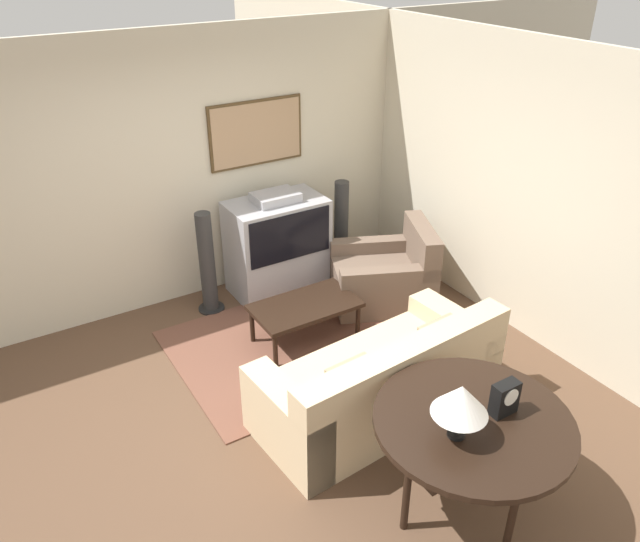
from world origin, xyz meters
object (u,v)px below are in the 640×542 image
at_px(couch, 381,383).
at_px(table_lamp, 461,400).
at_px(armchair, 385,278).
at_px(coffee_table, 305,308).
at_px(mantel_clock, 505,398).
at_px(speaker_tower_left, 207,265).
at_px(speaker_tower_right, 341,230).
at_px(tv, 277,245).
at_px(console_table, 473,427).

bearing_deg(couch, table_lamp, 71.64).
distance_m(armchair, table_lamp, 2.90).
distance_m(couch, coffee_table, 1.18).
xyz_separation_m(coffee_table, mantel_clock, (0.12, -2.28, 0.53)).
height_order(coffee_table, speaker_tower_left, speaker_tower_left).
bearing_deg(speaker_tower_right, tv, 179.33).
xyz_separation_m(couch, armchair, (1.07, 1.36, -0.02)).
xyz_separation_m(table_lamp, mantel_clock, (0.39, -0.00, -0.16)).
distance_m(tv, speaker_tower_right, 0.79).
distance_m(couch, table_lamp, 1.35).
bearing_deg(speaker_tower_left, console_table, -81.63).
bearing_deg(tv, couch, -96.40).
bearing_deg(table_lamp, speaker_tower_left, 94.90).
height_order(tv, mantel_clock, tv).
relative_size(table_lamp, speaker_tower_left, 0.35).
height_order(couch, speaker_tower_left, speaker_tower_left).
relative_size(coffee_table, mantel_clock, 4.27).
bearing_deg(mantel_clock, couch, 96.09).
relative_size(console_table, speaker_tower_right, 1.18).
xyz_separation_m(console_table, table_lamp, (-0.19, -0.04, 0.34)).
height_order(couch, armchair, armchair).
xyz_separation_m(couch, console_table, (-0.08, -1.05, 0.41)).
bearing_deg(table_lamp, mantel_clock, -0.15).
distance_m(tv, armchair, 1.18).
distance_m(console_table, speaker_tower_left, 3.25).
height_order(tv, couch, tv).
height_order(armchair, mantel_clock, mantel_clock).
height_order(armchair, speaker_tower_right, speaker_tower_right).
bearing_deg(speaker_tower_right, speaker_tower_left, 180.00).
bearing_deg(armchair, coffee_table, -56.26).
height_order(mantel_clock, speaker_tower_left, speaker_tower_left).
xyz_separation_m(armchair, coffee_table, (-1.07, -0.18, 0.08)).
distance_m(armchair, mantel_clock, 2.71).
bearing_deg(table_lamp, speaker_tower_right, 68.10).
bearing_deg(speaker_tower_left, couch, -75.72).
relative_size(tv, speaker_tower_right, 1.03).
bearing_deg(coffee_table, couch, -89.98).
height_order(couch, table_lamp, table_lamp).
distance_m(table_lamp, speaker_tower_left, 3.31).
relative_size(armchair, table_lamp, 3.26).
xyz_separation_m(tv, speaker_tower_left, (-0.79, -0.01, -0.01)).
bearing_deg(armchair, couch, -14.06).
distance_m(console_table, table_lamp, 0.39).
bearing_deg(speaker_tower_right, mantel_clock, -105.79).
xyz_separation_m(tv, armchair, (0.83, -0.81, -0.25)).
bearing_deg(speaker_tower_right, coffee_table, -136.63).
bearing_deg(mantel_clock, table_lamp, 179.85).
relative_size(couch, speaker_tower_left, 1.89).
xyz_separation_m(armchair, console_table, (-1.15, -2.41, 0.44)).
distance_m(mantel_clock, speaker_tower_left, 3.35).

